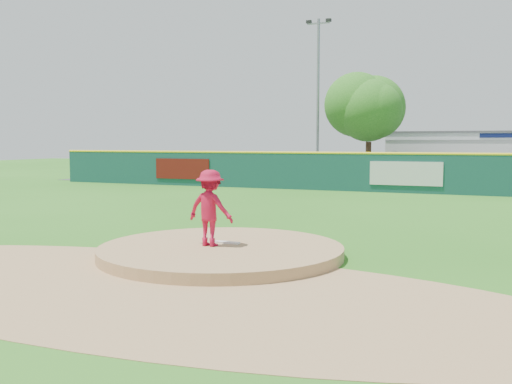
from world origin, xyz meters
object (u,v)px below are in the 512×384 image
at_px(pitcher, 210,208).
at_px(light_pole_left, 318,92).
at_px(van, 393,174).
at_px(pool_building_grp, 504,155).
at_px(playground_slide, 179,168).
at_px(deciduous_tree, 369,111).

height_order(pitcher, light_pole_left, light_pole_left).
relative_size(van, pool_building_grp, 0.34).
bearing_deg(van, playground_slide, 88.81).
bearing_deg(van, pitcher, 178.17).
bearing_deg(pool_building_grp, playground_slide, -152.56).
distance_m(pitcher, deciduous_tree, 25.42).
bearing_deg(light_pole_left, pool_building_grp, 22.60).
distance_m(van, deciduous_tree, 5.56).
relative_size(pool_building_grp, deciduous_tree, 2.07).
distance_m(pool_building_grp, light_pole_left, 13.72).
bearing_deg(pool_building_grp, pitcher, -100.94).
bearing_deg(playground_slide, deciduous_tree, 15.74).
distance_m(pool_building_grp, playground_slide, 22.50).
distance_m(van, playground_slide, 14.09).
bearing_deg(playground_slide, pool_building_grp, 27.44).
height_order(van, deciduous_tree, deciduous_tree).
height_order(deciduous_tree, light_pole_left, light_pole_left).
bearing_deg(van, light_pole_left, 47.55).
distance_m(van, pool_building_grp, 12.00).
distance_m(pitcher, pool_building_grp, 32.71).
height_order(pitcher, van, pitcher).
distance_m(playground_slide, light_pole_left, 10.90).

